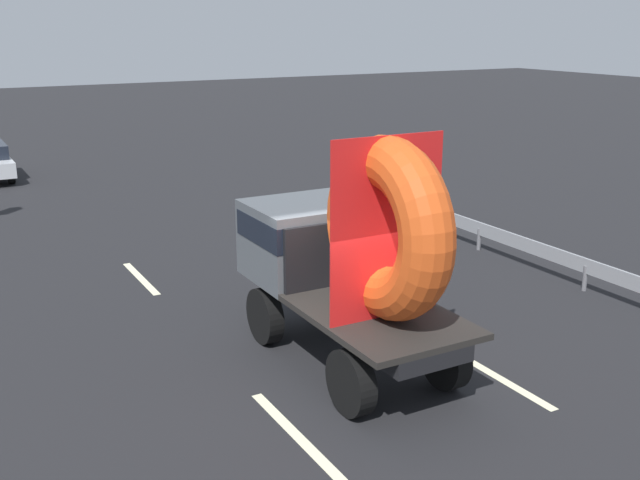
{
  "coord_description": "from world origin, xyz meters",
  "views": [
    {
      "loc": [
        -6.0,
        -9.38,
        5.49
      ],
      "look_at": [
        -0.0,
        1.39,
        1.89
      ],
      "focal_mm": 42.18,
      "sensor_mm": 36.0,
      "label": 1
    }
  ],
  "objects": [
    {
      "name": "ground_plane",
      "position": [
        0.0,
        0.0,
        0.0
      ],
      "size": [
        120.0,
        120.0,
        0.0
      ],
      "primitive_type": "plane",
      "color": "black"
    },
    {
      "name": "lane_dash_left_near",
      "position": [
        -1.82,
        -1.16,
        0.0
      ],
      "size": [
        0.16,
        2.58,
        0.01
      ],
      "primitive_type": "cube",
      "rotation": [
        0.0,
        0.0,
        1.57
      ],
      "color": "beige",
      "rests_on": "ground_plane"
    },
    {
      "name": "flatbed_truck",
      "position": [
        -0.0,
        0.54,
        1.92
      ],
      "size": [
        2.02,
        4.69,
        3.94
      ],
      "color": "black",
      "rests_on": "ground_plane"
    },
    {
      "name": "lane_dash_left_far",
      "position": [
        -1.82,
        6.31,
        0.0
      ],
      "size": [
        0.16,
        2.4,
        0.01
      ],
      "primitive_type": "cube",
      "rotation": [
        0.0,
        0.0,
        1.57
      ],
      "color": "beige",
      "rests_on": "ground_plane"
    },
    {
      "name": "lane_dash_right_near",
      "position": [
        1.81,
        -1.44,
        0.0
      ],
      "size": [
        0.16,
        2.0,
        0.01
      ],
      "primitive_type": "cube",
      "rotation": [
        0.0,
        0.0,
        1.57
      ],
      "color": "beige",
      "rests_on": "ground_plane"
    },
    {
      "name": "guardrail",
      "position": [
        6.16,
        2.66,
        0.53
      ],
      "size": [
        0.1,
        13.47,
        0.71
      ],
      "color": "gray",
      "rests_on": "ground_plane"
    },
    {
      "name": "lane_dash_right_far",
      "position": [
        1.81,
        5.94,
        0.0
      ],
      "size": [
        0.16,
        2.28,
        0.01
      ],
      "primitive_type": "cube",
      "rotation": [
        0.0,
        0.0,
        1.57
      ],
      "color": "beige",
      "rests_on": "ground_plane"
    }
  ]
}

